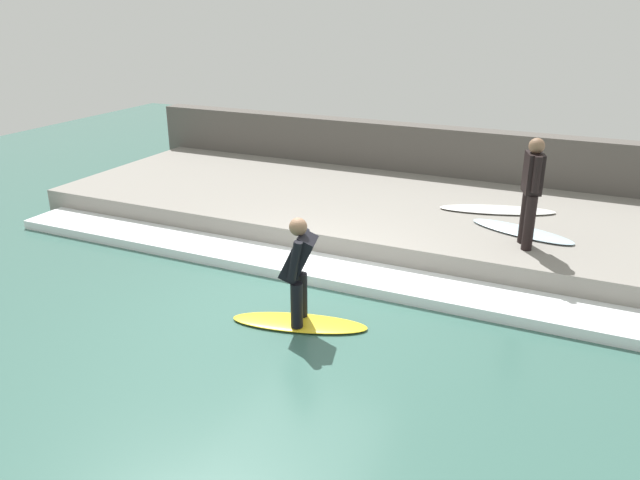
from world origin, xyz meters
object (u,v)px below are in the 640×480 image
at_px(surfboard_spare, 497,210).
at_px(surfer_riding, 299,266).
at_px(surfboard_riding, 299,323).
at_px(surfboard_waiting_near, 522,231).
at_px(surfer_waiting_near, 532,187).

bearing_deg(surfboard_spare, surfer_riding, 158.90).
relative_size(surfer_riding, surfboard_spare, 0.68).
relative_size(surfboard_riding, surfboard_waiting_near, 1.04).
relative_size(surfer_riding, surfboard_waiting_near, 0.79).
distance_m(surfer_riding, surfboard_spare, 4.91).
height_order(surfboard_riding, surfer_waiting_near, surfer_waiting_near).
bearing_deg(surfboard_spare, surfboard_riding, 158.90).
xyz_separation_m(surfboard_riding, surfboard_spare, (4.57, -1.76, 0.48)).
xyz_separation_m(surfboard_riding, surfboard_waiting_near, (3.58, -2.34, 0.48)).
relative_size(surfboard_riding, surfer_riding, 1.31).
height_order(surfer_waiting_near, surfboard_spare, surfer_waiting_near).
bearing_deg(surfboard_spare, surfer_waiting_near, -156.07).
bearing_deg(surfboard_waiting_near, surfer_riding, 146.89).
relative_size(surfboard_waiting_near, surfboard_spare, 0.86).
distance_m(surfer_riding, surfboard_waiting_near, 4.29).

